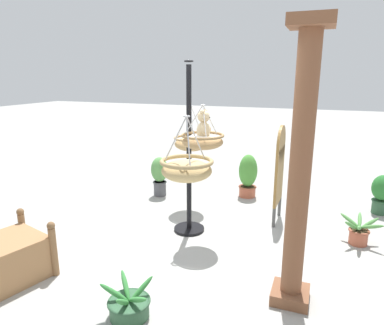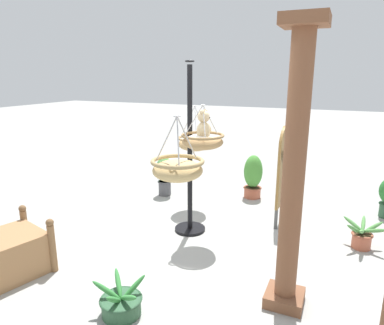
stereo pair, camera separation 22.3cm
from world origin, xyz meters
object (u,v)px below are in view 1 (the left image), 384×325
Objects in this scene: display_pole_central at (189,182)px; wooden_planter_box at (5,259)px; hanging_basket_with_teddy at (203,141)px; teddy_bear at (204,127)px; potted_plant_fern_front at (160,175)px; potted_plant_bushy_green at (248,176)px; potted_plant_conical_shrub at (129,305)px; hanging_basket_right_low at (187,169)px; hanging_basket_left_high at (191,143)px; greenhouse_pillar_right at (299,177)px; potted_plant_trailing_ivy at (382,193)px; potted_plant_tall_leafy at (359,233)px; display_sign_board at (280,166)px.

display_pole_central reaches higher than wooden_planter_box.
hanging_basket_with_teddy is 0.58× the size of wooden_planter_box.
potted_plant_fern_front is at bearing -135.48° from teddy_bear.
wooden_planter_box is 1.26× the size of potted_plant_bushy_green.
hanging_basket_right_low is at bearing 117.60° from potted_plant_conical_shrub.
hanging_basket_left_high is 1.09m from potted_plant_fern_front.
greenhouse_pillar_right is (0.99, 1.27, -0.26)m from teddy_bear.
teddy_bear reaches higher than potted_plant_trailing_ivy.
hanging_basket_right_low is 0.21× the size of greenhouse_pillar_right.
display_pole_central is at bearing -126.56° from greenhouse_pillar_right.
greenhouse_pillar_right reaches higher than display_pole_central.
wooden_planter_box is at bearing -36.56° from display_pole_central.
potted_plant_trailing_ivy is (-1.29, 0.41, 0.19)m from potted_plant_tall_leafy.
display_pole_central is 2.99× the size of potted_plant_bushy_green.
teddy_bear is 0.62× the size of potted_plant_trailing_ivy.
hanging_basket_with_teddy is at bearing 59.04° from display_pole_central.
greenhouse_pillar_right reaches higher than potted_plant_fern_front.
potted_plant_bushy_green is (-3.42, -0.16, -1.02)m from hanging_basket_right_low.
wooden_planter_box is at bearing -75.57° from greenhouse_pillar_right.
hanging_basket_with_teddy reaches higher than potted_plant_bushy_green.
potted_plant_trailing_ivy is (-1.86, 2.41, -1.20)m from teddy_bear.
potted_plant_tall_leafy is (0.79, 3.33, -0.25)m from potted_plant_fern_front.
greenhouse_pillar_right is 4.65× the size of potted_plant_tall_leafy.
hanging_basket_with_teddy is at bearing 177.03° from potted_plant_conical_shrub.
potted_plant_bushy_green is at bearing 175.00° from potted_plant_conical_shrub.
potted_plant_fern_front is at bearing -158.75° from potted_plant_conical_shrub.
potted_plant_fern_front is (-1.36, -1.31, -0.97)m from hanging_basket_with_teddy.
display_sign_board is (-0.80, 1.14, 0.15)m from display_pole_central.
hanging_basket_with_teddy is 0.79× the size of potted_plant_fern_front.
display_sign_board is at bearing 35.15° from potted_plant_bushy_green.
wooden_planter_box is at bearing -83.87° from hanging_basket_right_low.
display_pole_central is at bearing -120.96° from hanging_basket_with_teddy.
potted_plant_fern_front is 0.92× the size of potted_plant_bushy_green.
greenhouse_pillar_right is at bearing 120.95° from hanging_basket_right_low.
potted_plant_tall_leafy is 0.89× the size of potted_plant_trailing_ivy.
hanging_basket_right_low is at bearing 96.13° from wooden_planter_box.
hanging_basket_left_high is 1.00× the size of potted_plant_fern_front.
display_sign_board is (0.91, -1.54, 0.54)m from potted_plant_trailing_ivy.
greenhouse_pillar_right is 1.80× the size of display_sign_board.
hanging_basket_left_high is 1.37m from potted_plant_bushy_green.
hanging_basket_left_high reaches higher than display_sign_board.
potted_plant_conical_shrub is at bearing -60.20° from greenhouse_pillar_right.
greenhouse_pillar_right is at bearing 104.43° from wooden_planter_box.
potted_plant_bushy_green is at bearing 152.59° from wooden_planter_box.
display_sign_board is at bearing 87.40° from hanging_basket_left_high.
potted_plant_bushy_green is 2.20m from potted_plant_trailing_ivy.
hanging_basket_left_high is at bearing -41.87° from potted_plant_bushy_green.
potted_plant_fern_front is at bearing -103.27° from potted_plant_tall_leafy.
potted_plant_tall_leafy is at bearing 53.57° from potted_plant_bushy_green.
hanging_basket_right_low is at bearing 13.58° from teddy_bear.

